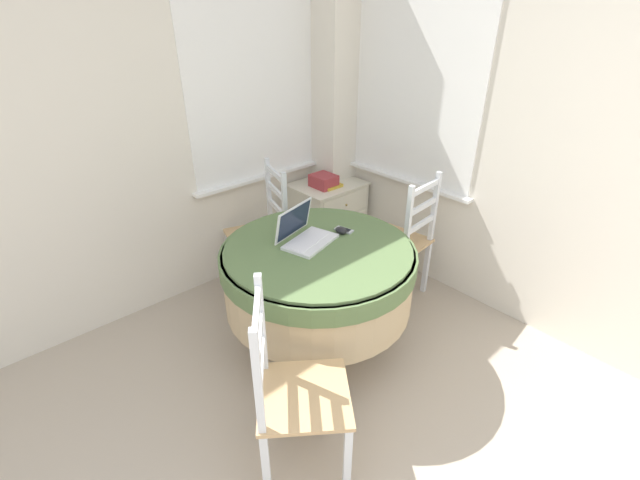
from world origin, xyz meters
name	(u,v)px	position (x,y,z in m)	size (l,w,h in m)	color
corner_room_shell	(330,140)	(1.31, 1.70, 1.28)	(4.53, 4.53, 2.55)	silver
round_dining_table	(318,272)	(1.05, 1.52, 0.56)	(1.15, 1.15, 0.74)	#4C3D2D
laptop	(305,234)	(1.04, 1.62, 0.79)	(0.37, 0.32, 0.22)	silver
computer_mouse	(341,231)	(1.27, 1.55, 0.76)	(0.05, 0.08, 0.04)	black
cell_phone	(344,230)	(1.31, 1.56, 0.74)	(0.08, 0.13, 0.01)	#B2B7BC
dining_chair_near_back_window	(262,233)	(1.20, 2.33, 0.46)	(0.50, 0.50, 0.98)	tan
dining_chair_near_right_window	(402,242)	(1.88, 1.53, 0.46)	(0.44, 0.44, 0.98)	tan
dining_chair_camera_near	(293,393)	(0.42, 0.98, 0.46)	(0.56, 0.56, 0.98)	tan
corner_cabinet	(327,218)	(1.95, 2.40, 0.32)	(0.59, 0.47, 0.64)	silver
storage_box	(324,181)	(1.88, 2.38, 0.70)	(0.17, 0.20, 0.10)	#9E3338
book_on_cabinet	(327,184)	(1.92, 2.37, 0.66)	(0.17, 0.21, 0.02)	gold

